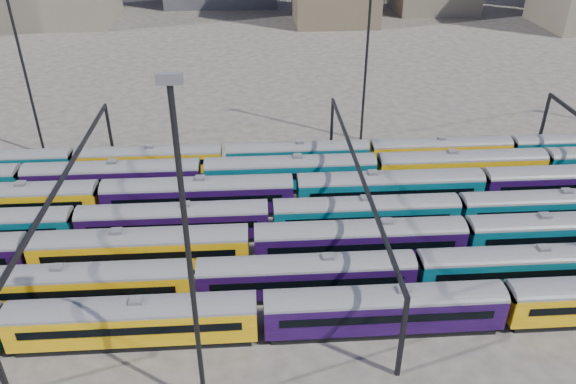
{
  "coord_description": "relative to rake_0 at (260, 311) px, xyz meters",
  "views": [
    {
      "loc": [
        -0.69,
        -50.51,
        34.85
      ],
      "look_at": [
        2.93,
        4.12,
        3.0
      ],
      "focal_mm": 35.0,
      "sensor_mm": 36.0,
      "label": 1
    }
  ],
  "objects": [
    {
      "name": "mast_2",
      "position": [
        -4.34,
        -7.0,
        11.27
      ],
      "size": [
        1.4,
        0.5,
        25.6
      ],
      "color": "black",
      "rests_on": "ground"
    },
    {
      "name": "rake_5",
      "position": [
        14.94,
        25.0,
        0.06
      ],
      "size": [
        127.62,
        3.11,
        5.24
      ],
      "color": "black",
      "rests_on": "ground"
    },
    {
      "name": "rake_4",
      "position": [
        -6.54,
        20.0,
        0.14
      ],
      "size": [
        153.29,
        3.2,
        5.4
      ],
      "color": "black",
      "rests_on": "ground"
    },
    {
      "name": "rake_3",
      "position": [
        -8.8,
        15.0,
        -0.06
      ],
      "size": [
        102.03,
        2.99,
        5.03
      ],
      "color": "black",
      "rests_on": "ground"
    },
    {
      "name": "rake_0",
      "position": [
        0.0,
        0.0,
        0.0
      ],
      "size": [
        125.13,
        3.05,
        5.14
      ],
      "color": "black",
      "rests_on": "ground"
    },
    {
      "name": "gantry_1",
      "position": [
        -19.34,
        15.0,
        4.09
      ],
      "size": [
        0.35,
        40.35,
        8.03
      ],
      "color": "black",
      "rests_on": "ground"
    },
    {
      "name": "mast_1",
      "position": [
        -29.34,
        37.0,
        11.27
      ],
      "size": [
        1.4,
        0.5,
        25.6
      ],
      "color": "black",
      "rests_on": "ground"
    },
    {
      "name": "gantry_2",
      "position": [
        10.66,
        15.0,
        4.09
      ],
      "size": [
        0.35,
        40.35,
        8.03
      ],
      "color": "black",
      "rests_on": "ground"
    },
    {
      "name": "rake_1",
      "position": [
        -5.91,
        5.0,
        -0.06
      ],
      "size": [
        122.23,
        2.98,
        5.02
      ],
      "color": "black",
      "rests_on": "ground"
    },
    {
      "name": "rake_2",
      "position": [
        -22.21,
        10.0,
        0.08
      ],
      "size": [
        128.86,
        3.14,
        5.3
      ],
      "color": "black",
      "rests_on": "ground"
    },
    {
      "name": "rake_6",
      "position": [
        15.05,
        30.0,
        -0.25
      ],
      "size": [
        113.8,
        2.78,
        4.66
      ],
      "color": "black",
      "rests_on": "ground"
    },
    {
      "name": "mast_3",
      "position": [
        15.66,
        39.0,
        11.27
      ],
      "size": [
        1.4,
        0.5,
        25.6
      ],
      "color": "black",
      "rests_on": "ground"
    },
    {
      "name": "ground",
      "position": [
        0.66,
        15.0,
        -2.7
      ],
      "size": [
        500.0,
        500.0,
        0.0
      ],
      "primitive_type": "plane",
      "color": "#403A36",
      "rests_on": "ground"
    }
  ]
}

